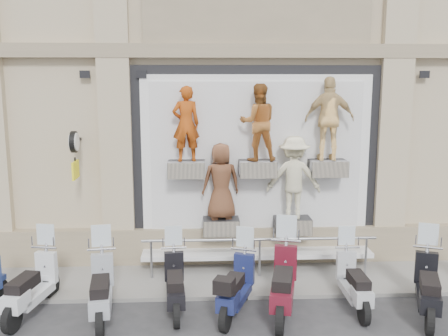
{
  "coord_description": "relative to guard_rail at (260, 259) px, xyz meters",
  "views": [
    {
      "loc": [
        -1.22,
        -8.09,
        4.26
      ],
      "look_at": [
        -0.77,
        1.9,
        2.46
      ],
      "focal_mm": 40.0,
      "sensor_mm": 36.0,
      "label": 1
    }
  ],
  "objects": [
    {
      "name": "ground",
      "position": [
        0.0,
        -2.0,
        -0.47
      ],
      "size": [
        90.0,
        90.0,
        0.0
      ],
      "primitive_type": "plane",
      "color": "#313134",
      "rests_on": "ground"
    },
    {
      "name": "sidewalk",
      "position": [
        0.0,
        0.1,
        -0.43
      ],
      "size": [
        16.0,
        2.2,
        0.08
      ],
      "primitive_type": "cube",
      "color": "gray",
      "rests_on": "ground"
    },
    {
      "name": "building",
      "position": [
        0.0,
        5.0,
        5.54
      ],
      "size": [
        14.0,
        8.6,
        12.0
      ],
      "primitive_type": null,
      "color": "tan",
      "rests_on": "ground"
    },
    {
      "name": "shop_vitrine",
      "position": [
        0.14,
        0.74,
        1.95
      ],
      "size": [
        5.6,
        0.83,
        4.3
      ],
      "color": "black",
      "rests_on": "ground"
    },
    {
      "name": "guard_rail",
      "position": [
        0.0,
        0.0,
        0.0
      ],
      "size": [
        5.06,
        0.1,
        0.93
      ],
      "primitive_type": null,
      "color": "#9EA0A5",
      "rests_on": "ground"
    },
    {
      "name": "clock_sign_bracket",
      "position": [
        -3.9,
        0.47,
        2.34
      ],
      "size": [
        0.1,
        0.8,
        1.02
      ],
      "color": "black",
      "rests_on": "ground"
    },
    {
      "name": "scooter_b",
      "position": [
        -4.33,
        -1.41,
        0.3
      ],
      "size": [
        0.89,
        1.95,
        1.53
      ],
      "primitive_type": null,
      "rotation": [
        0.0,
        0.0,
        -0.19
      ],
      "color": "silver",
      "rests_on": "ground"
    },
    {
      "name": "scooter_c",
      "position": [
        -3.02,
        -1.65,
        0.32
      ],
      "size": [
        0.83,
        1.99,
        1.57
      ],
      "primitive_type": null,
      "rotation": [
        0.0,
        0.0,
        0.14
      ],
      "color": "gray",
      "rests_on": "ground"
    },
    {
      "name": "scooter_d",
      "position": [
        -1.73,
        -1.37,
        0.26
      ],
      "size": [
        0.67,
        1.83,
        1.46
      ],
      "primitive_type": null,
      "rotation": [
        0.0,
        0.0,
        0.08
      ],
      "color": "black",
      "rests_on": "ground"
    },
    {
      "name": "scooter_e",
      "position": [
        -0.61,
        -1.57,
        0.28
      ],
      "size": [
        1.12,
        1.9,
        1.49
      ],
      "primitive_type": null,
      "rotation": [
        0.0,
        0.0,
        -0.35
      ],
      "color": "#151D4C",
      "rests_on": "ground"
    },
    {
      "name": "scooter_f",
      "position": [
        0.25,
        -1.6,
        0.38
      ],
      "size": [
        1.05,
        2.16,
        1.69
      ],
      "primitive_type": null,
      "rotation": [
        0.0,
        0.0,
        -0.22
      ],
      "color": "#500D1A",
      "rests_on": "ground"
    },
    {
      "name": "scooter_g",
      "position": [
        1.6,
        -1.43,
        0.25
      ],
      "size": [
        0.52,
        1.76,
        1.43
      ],
      "primitive_type": null,
      "rotation": [
        0.0,
        0.0,
        -0.0
      ],
      "color": "#A4A7AB",
      "rests_on": "ground"
    },
    {
      "name": "scooter_h",
      "position": [
        2.84,
        -1.79,
        0.32
      ],
      "size": [
        1.2,
        2.01,
        1.57
      ],
      "primitive_type": null,
      "rotation": [
        0.0,
        0.0,
        -0.36
      ],
      "color": "black",
      "rests_on": "ground"
    }
  ]
}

